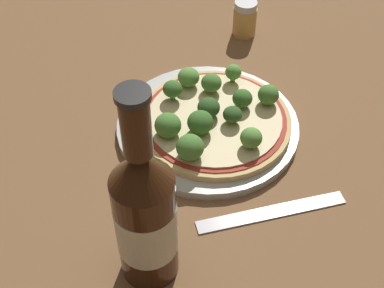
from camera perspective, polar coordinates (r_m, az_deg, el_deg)
The scene contains 18 objects.
ground_plane at distance 0.73m, azimuth 2.91°, elevation 1.93°, with size 3.00×3.00×0.00m, color brown.
plate at distance 0.72m, azimuth 1.81°, elevation 1.70°, with size 0.24×0.24×0.01m.
pizza at distance 0.71m, azimuth 2.42°, elevation 2.52°, with size 0.20×0.20×0.01m.
broccoli_floret_0 at distance 0.69m, azimuth 4.34°, elevation 3.15°, with size 0.03×0.03×0.02m.
broccoli_floret_1 at distance 0.68m, azimuth 0.89°, elevation 2.33°, with size 0.03×0.03×0.03m.
broccoli_floret_2 at distance 0.75m, azimuth -0.37°, elevation 7.16°, with size 0.03×0.03×0.03m.
broccoli_floret_3 at distance 0.74m, azimuth 2.08°, elevation 6.53°, with size 0.03×0.03×0.03m.
broccoli_floret_4 at distance 0.72m, azimuth 8.16°, elevation 5.23°, with size 0.03×0.03×0.03m.
broccoli_floret_5 at distance 0.67m, azimuth -2.59°, elevation 2.01°, with size 0.03×0.03×0.03m.
broccoli_floret_6 at distance 0.75m, azimuth 4.43°, elevation 7.64°, with size 0.02×0.02×0.03m.
broccoli_floret_7 at distance 0.72m, azimuth -2.10°, elevation 5.87°, with size 0.03×0.03×0.03m.
broccoli_floret_8 at distance 0.65m, azimuth -0.21°, elevation -0.36°, with size 0.03×0.03×0.03m.
broccoli_floret_9 at distance 0.66m, azimuth 6.34°, elevation 0.66°, with size 0.03×0.03×0.03m.
broccoli_floret_10 at distance 0.72m, azimuth 5.24°, elevation 5.10°, with size 0.03×0.03×0.03m.
broccoli_floret_11 at distance 0.70m, azimuth 1.66°, elevation 4.12°, with size 0.03×0.03×0.03m.
beer_bottle at distance 0.52m, azimuth -5.01°, elevation -7.60°, with size 0.06×0.06×0.25m.
pepper_shaker at distance 0.89m, azimuth 5.65°, elevation 13.19°, with size 0.04×0.04×0.06m.
fork at distance 0.64m, azimuth 8.42°, elevation -7.19°, with size 0.04×0.18×0.00m.
Camera 1 is at (0.47, -0.22, 0.51)m, focal length 50.00 mm.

